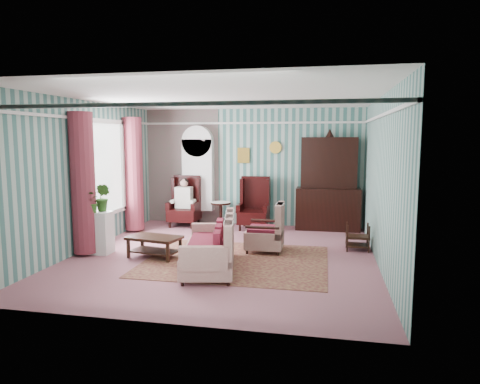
% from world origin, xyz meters
% --- Properties ---
extents(floor, '(6.00, 6.00, 0.00)m').
position_xyz_m(floor, '(0.00, 0.00, 0.00)').
color(floor, '#98585E').
rests_on(floor, ground).
extents(room_shell, '(5.53, 6.02, 2.91)m').
position_xyz_m(room_shell, '(-0.62, 0.18, 2.01)').
color(room_shell, '#3A6A63').
rests_on(room_shell, ground).
extents(bookcase, '(0.80, 0.28, 2.24)m').
position_xyz_m(bookcase, '(-1.35, 2.84, 1.12)').
color(bookcase, silver).
rests_on(bookcase, floor).
extents(dresser_hutch, '(1.50, 0.56, 2.36)m').
position_xyz_m(dresser_hutch, '(1.90, 2.72, 1.18)').
color(dresser_hutch, black).
rests_on(dresser_hutch, floor).
extents(wingback_left, '(0.76, 0.80, 1.25)m').
position_xyz_m(wingback_left, '(-1.60, 2.45, 0.62)').
color(wingback_left, black).
rests_on(wingback_left, floor).
extents(wingback_right, '(0.76, 0.80, 1.25)m').
position_xyz_m(wingback_right, '(0.15, 2.45, 0.62)').
color(wingback_right, black).
rests_on(wingback_right, floor).
extents(seated_woman, '(0.44, 0.40, 1.18)m').
position_xyz_m(seated_woman, '(-1.60, 2.45, 0.59)').
color(seated_woman, white).
rests_on(seated_woman, floor).
extents(round_side_table, '(0.50, 0.50, 0.60)m').
position_xyz_m(round_side_table, '(-0.70, 2.60, 0.30)').
color(round_side_table, black).
rests_on(round_side_table, floor).
extents(nest_table, '(0.45, 0.38, 0.54)m').
position_xyz_m(nest_table, '(2.47, 0.90, 0.27)').
color(nest_table, black).
rests_on(nest_table, floor).
extents(plant_stand, '(0.55, 0.35, 0.80)m').
position_xyz_m(plant_stand, '(-2.40, -0.30, 0.40)').
color(plant_stand, silver).
rests_on(plant_stand, floor).
extents(rug, '(3.20, 2.60, 0.01)m').
position_xyz_m(rug, '(0.30, -0.30, 0.01)').
color(rug, '#531F1B').
rests_on(rug, floor).
extents(sofa, '(1.36, 1.99, 1.04)m').
position_xyz_m(sofa, '(-0.04, -0.86, 0.52)').
color(sofa, '#B9A78F').
rests_on(sofa, floor).
extents(floral_armchair, '(0.85, 0.79, 0.99)m').
position_xyz_m(floral_armchair, '(0.70, 0.46, 0.49)').
color(floral_armchair, '#BDB593').
rests_on(floral_armchair, floor).
extents(coffee_table, '(1.03, 0.71, 0.39)m').
position_xyz_m(coffee_table, '(-1.22, -0.36, 0.20)').
color(coffee_table, black).
rests_on(coffee_table, floor).
extents(potted_plant_a, '(0.45, 0.41, 0.42)m').
position_xyz_m(potted_plant_a, '(-2.40, -0.44, 1.01)').
color(potted_plant_a, '#1E4F18').
rests_on(potted_plant_a, plant_stand).
extents(potted_plant_b, '(0.34, 0.30, 0.53)m').
position_xyz_m(potted_plant_b, '(-2.28, -0.24, 1.06)').
color(potted_plant_b, '#204D18').
rests_on(potted_plant_b, plant_stand).
extents(potted_plant_c, '(0.24, 0.24, 0.39)m').
position_xyz_m(potted_plant_c, '(-2.51, -0.27, 1.00)').
color(potted_plant_c, '#1F4916').
rests_on(potted_plant_c, plant_stand).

